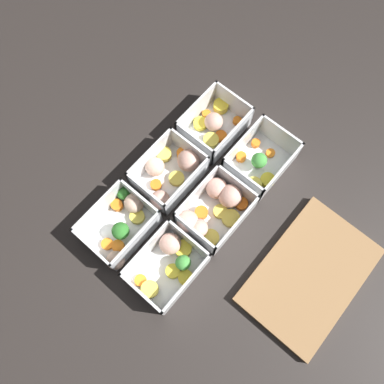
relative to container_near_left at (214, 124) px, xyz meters
name	(u,v)px	position (x,y,z in m)	size (l,w,h in m)	color
ground_plane	(192,196)	(0.16, 0.07, -0.02)	(4.00, 4.00, 0.00)	#282321
container_near_left	(214,124)	(0.00, 0.00, 0.00)	(0.15, 0.11, 0.07)	white
container_near_center	(170,172)	(0.15, 0.00, 0.00)	(0.17, 0.12, 0.07)	white
container_near_right	(122,225)	(0.31, 0.01, 0.00)	(0.17, 0.13, 0.07)	white
container_far_left	(260,162)	(0.01, 0.14, 0.00)	(0.15, 0.11, 0.07)	white
container_far_center	(214,208)	(0.16, 0.13, 0.00)	(0.17, 0.12, 0.07)	white
container_far_right	(169,263)	(0.30, 0.13, 0.00)	(0.15, 0.12, 0.07)	white
cutting_board	(309,275)	(0.13, 0.36, -0.01)	(0.28, 0.18, 0.02)	olive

